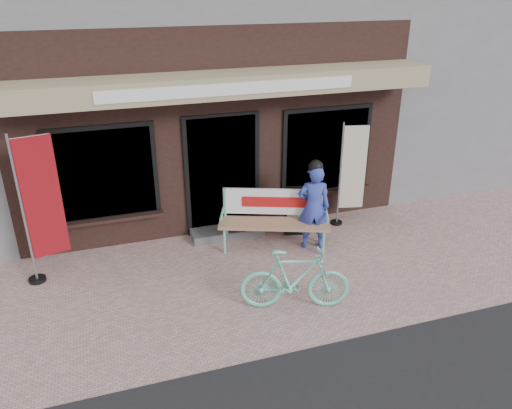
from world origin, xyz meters
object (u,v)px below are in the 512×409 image
object	(u,v)px
bicycle	(295,279)
nobori_cream	(351,173)
bench	(274,215)
person	(314,205)
nobori_red	(40,206)
menu_stand	(298,210)

from	to	relation	value
bicycle	nobori_cream	xyz separation A→B (m)	(1.95, 2.16, 0.56)
bench	person	world-z (taller)	person
person	bicycle	xyz separation A→B (m)	(-0.95, -1.54, -0.32)
bench	person	size ratio (longest dim) A/B	1.20
bench	person	xyz separation A→B (m)	(0.62, -0.24, 0.19)
nobori_red	nobori_cream	size ratio (longest dim) A/B	1.19
bicycle	nobori_cream	distance (m)	2.96
nobori_red	menu_stand	distance (m)	4.24
nobori_cream	menu_stand	size ratio (longest dim) A/B	2.12
person	nobori_cream	size ratio (longest dim) A/B	0.80
bicycle	person	bearing A→B (deg)	-15.15
bicycle	nobori_red	size ratio (longest dim) A/B	0.65
bench	nobori_cream	xyz separation A→B (m)	(1.62, 0.37, 0.43)
nobori_cream	person	bearing A→B (deg)	-135.71
person	nobori_red	world-z (taller)	nobori_red
bench	nobori_red	size ratio (longest dim) A/B	0.81
person	nobori_red	bearing A→B (deg)	-165.96
menu_stand	person	bearing A→B (deg)	-67.41
bicycle	nobori_red	xyz separation A→B (m)	(-3.30, 1.90, 0.75)
nobori_red	menu_stand	size ratio (longest dim) A/B	2.52
person	menu_stand	distance (m)	0.59
nobori_red	bicycle	bearing A→B (deg)	-43.17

